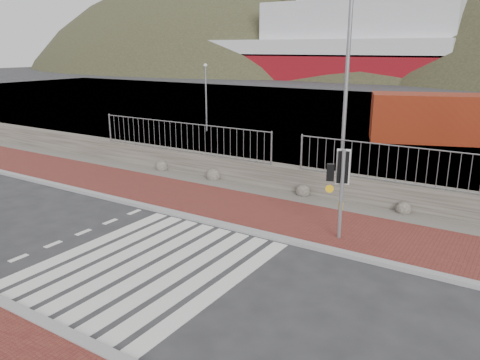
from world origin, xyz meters
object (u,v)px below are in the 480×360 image
Objects in this scene: ferry at (321,45)px; shipping_container at (430,118)px; traffic_signal_far at (341,175)px; streetlight at (352,65)px.

shipping_container is at bearing -60.61° from ferry.
streetlight reaches higher than traffic_signal_far.
streetlight is 1.28× the size of shipping_container.
traffic_signal_far is 16.06m from shipping_container.
traffic_signal_far is 0.41× the size of shipping_container.
traffic_signal_far is 0.32× the size of streetlight.
traffic_signal_far is at bearing -92.88° from streetlight.
traffic_signal_far is at bearing -106.47° from shipping_container.
traffic_signal_far is 5.26m from streetlight.
ferry is 55.28m from shipping_container.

